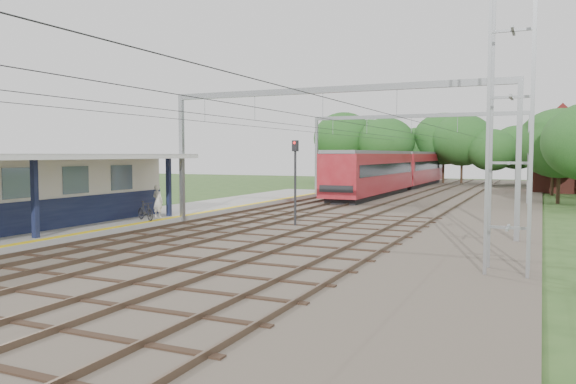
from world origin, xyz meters
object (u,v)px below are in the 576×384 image
Objects in this scene: bicycle at (146,211)px; signal_post at (295,172)px; person at (158,201)px; train at (398,170)px.

signal_post is at bearing -41.74° from bicycle.
signal_post is (7.31, 1.83, 1.61)m from person.
train reaches higher than bicycle.
signal_post reaches higher than bicycle.
person is at bearing -99.61° from train.
signal_post is (1.85, -30.41, 0.64)m from train.
signal_post reaches higher than train.
signal_post is (7.08, 3.14, 2.01)m from bicycle.
train is at bearing -93.02° from person.
train is 8.43× the size of signal_post.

